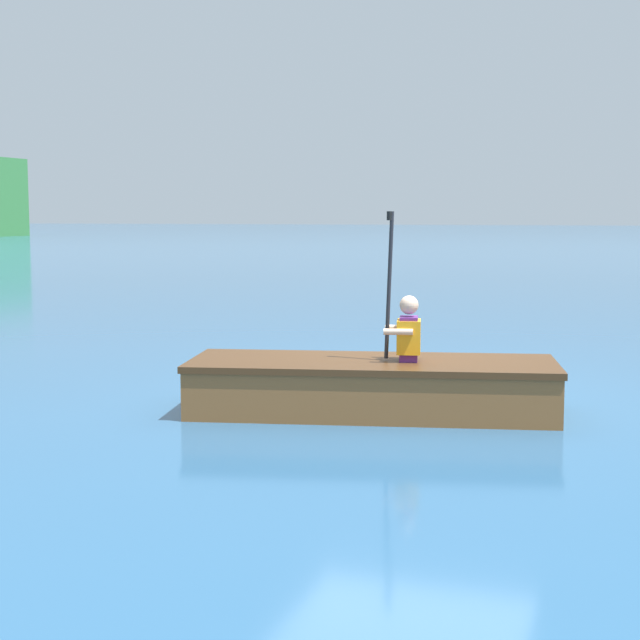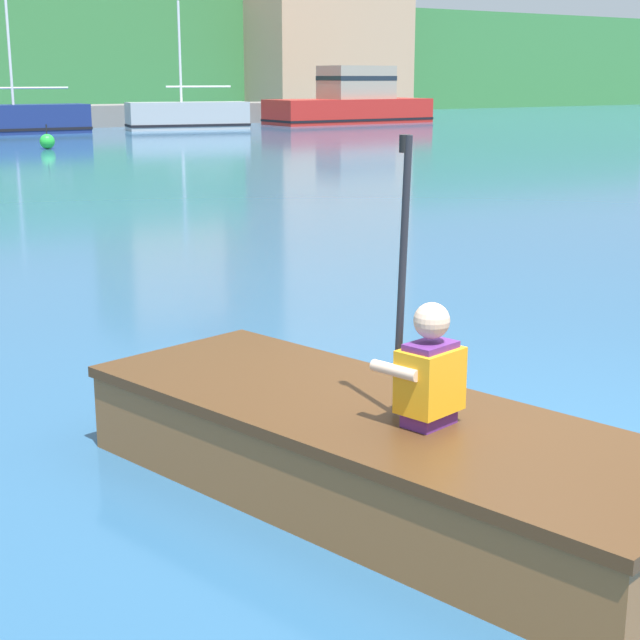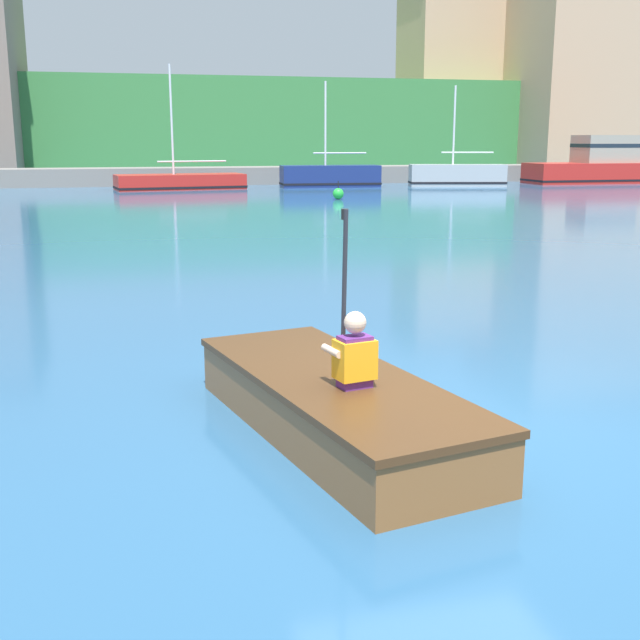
{
  "view_description": "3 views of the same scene",
  "coord_description": "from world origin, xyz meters",
  "px_view_note": "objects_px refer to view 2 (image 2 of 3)",
  "views": [
    {
      "loc": [
        -9.56,
        -2.28,
        1.81
      ],
      "look_at": [
        -1.09,
        0.57,
        0.84
      ],
      "focal_mm": 55.0,
      "sensor_mm": 36.0,
      "label": 1
    },
    {
      "loc": [
        -3.88,
        -3.59,
        2.08
      ],
      "look_at": [
        -1.09,
        0.57,
        0.84
      ],
      "focal_mm": 55.0,
      "sensor_mm": 36.0,
      "label": 2
    },
    {
      "loc": [
        -2.69,
        -5.88,
        2.34
      ],
      "look_at": [
        -1.09,
        0.57,
        0.84
      ],
      "focal_mm": 45.0,
      "sensor_mm": 36.0,
      "label": 3
    }
  ],
  "objects_px": {
    "channel_buoy": "(47,141)",
    "rowboat_foreground": "(368,447)",
    "person_paddler": "(428,369)",
    "moored_boat_dock_center_near": "(188,116)",
    "moored_boat_dock_east_end": "(21,120)",
    "moored_boat_dock_center_far": "(351,103)"
  },
  "relations": [
    {
      "from": "moored_boat_dock_center_far",
      "to": "person_paddler",
      "type": "bearing_deg",
      "value": -125.16
    },
    {
      "from": "rowboat_foreground",
      "to": "channel_buoy",
      "type": "xyz_separation_m",
      "value": [
        6.88,
        25.15,
        -0.05
      ]
    },
    {
      "from": "moored_boat_dock_center_far",
      "to": "person_paddler",
      "type": "distance_m",
      "value": 41.4
    },
    {
      "from": "moored_boat_dock_east_end",
      "to": "rowboat_foreground",
      "type": "xyz_separation_m",
      "value": [
        -8.67,
        -33.32,
        -0.25
      ]
    },
    {
      "from": "moored_boat_dock_center_far",
      "to": "moored_boat_dock_center_near",
      "type": "bearing_deg",
      "value": -174.63
    },
    {
      "from": "rowboat_foreground",
      "to": "person_paddler",
      "type": "xyz_separation_m",
      "value": [
        0.08,
        -0.36,
        0.49
      ]
    },
    {
      "from": "moored_boat_dock_center_near",
      "to": "person_paddler",
      "type": "relative_size",
      "value": 3.77
    },
    {
      "from": "moored_boat_dock_center_near",
      "to": "rowboat_foreground",
      "type": "bearing_deg",
      "value": -114.98
    },
    {
      "from": "moored_boat_dock_east_end",
      "to": "person_paddler",
      "type": "distance_m",
      "value": 34.75
    },
    {
      "from": "moored_boat_dock_east_end",
      "to": "rowboat_foreground",
      "type": "bearing_deg",
      "value": -104.59
    },
    {
      "from": "channel_buoy",
      "to": "rowboat_foreground",
      "type": "bearing_deg",
      "value": -105.29
    },
    {
      "from": "moored_boat_dock_center_far",
      "to": "rowboat_foreground",
      "type": "distance_m",
      "value": 41.16
    },
    {
      "from": "moored_boat_dock_center_far",
      "to": "moored_boat_dock_east_end",
      "type": "distance_m",
      "value": 15.25
    },
    {
      "from": "rowboat_foreground",
      "to": "person_paddler",
      "type": "distance_m",
      "value": 0.61
    },
    {
      "from": "rowboat_foreground",
      "to": "channel_buoy",
      "type": "height_order",
      "value": "channel_buoy"
    },
    {
      "from": "channel_buoy",
      "to": "person_paddler",
      "type": "bearing_deg",
      "value": -104.92
    },
    {
      "from": "moored_boat_dock_east_end",
      "to": "moored_boat_dock_center_near",
      "type": "bearing_deg",
      "value": -5.62
    },
    {
      "from": "moored_boat_dock_east_end",
      "to": "rowboat_foreground",
      "type": "relative_size",
      "value": 1.46
    },
    {
      "from": "moored_boat_dock_center_near",
      "to": "channel_buoy",
      "type": "xyz_separation_m",
      "value": [
        -8.34,
        -7.52,
        -0.31
      ]
    },
    {
      "from": "moored_boat_dock_center_far",
      "to": "moored_boat_dock_east_end",
      "type": "height_order",
      "value": "moored_boat_dock_east_end"
    },
    {
      "from": "moored_boat_dock_east_end",
      "to": "person_paddler",
      "type": "xyz_separation_m",
      "value": [
        -8.59,
        -33.67,
        0.24
      ]
    },
    {
      "from": "moored_boat_dock_east_end",
      "to": "channel_buoy",
      "type": "relative_size",
      "value": 7.1
    }
  ]
}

